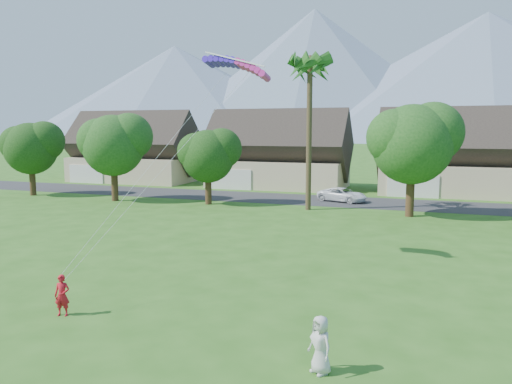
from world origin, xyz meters
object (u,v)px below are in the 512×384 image
at_px(kite_flyer, 62,295).
at_px(parafoil_kite, 238,63).
at_px(watcher, 320,345).
at_px(parked_car, 342,195).

bearing_deg(kite_flyer, parafoil_kite, 53.24).
xyz_separation_m(watcher, parked_car, (-4.95, 32.31, -0.18)).
bearing_deg(parked_car, watcher, -152.41).
height_order(kite_flyer, parked_car, kite_flyer).
distance_m(watcher, parked_car, 32.68).
distance_m(watcher, parafoil_kite, 14.80).
bearing_deg(parafoil_kite, kite_flyer, -109.36).
bearing_deg(watcher, parked_car, 135.84).
bearing_deg(kite_flyer, watcher, -22.89).
distance_m(kite_flyer, parked_car, 31.57).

